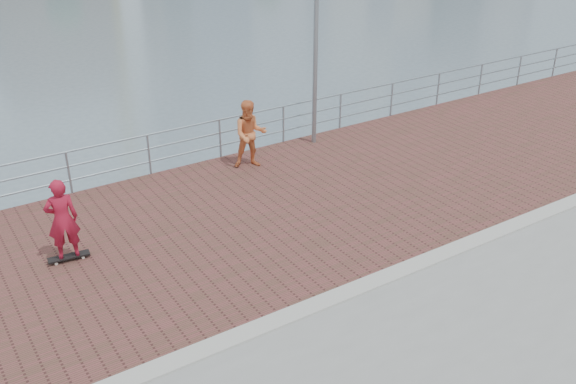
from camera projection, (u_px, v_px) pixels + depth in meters
water at (342, 376)px, 12.87m from camera, size 400.00×400.00×0.00m
brick_lane at (250, 216)px, 14.68m from camera, size 40.00×6.80×0.02m
curb at (346, 293)px, 11.97m from camera, size 40.00×0.40×0.06m
guardrail at (185, 142)px, 16.93m from camera, size 39.06×0.06×1.13m
skateboard at (69, 257)px, 12.97m from camera, size 0.84×0.31×0.09m
skateboarder at (62, 219)px, 12.59m from camera, size 0.67×0.48×1.72m
bystander at (250, 134)px, 16.76m from camera, size 1.08×0.97×1.82m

